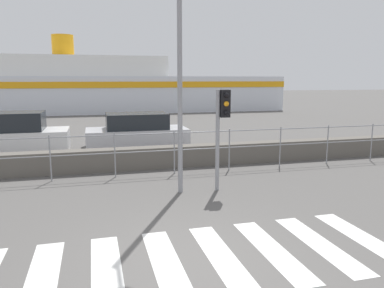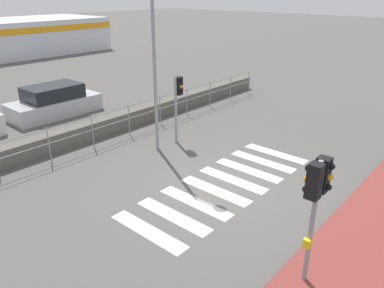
% 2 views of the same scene
% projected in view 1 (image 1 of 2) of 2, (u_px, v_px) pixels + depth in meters
% --- Properties ---
extents(ground_plane, '(160.00, 160.00, 0.00)m').
position_uv_depth(ground_plane, '(194.00, 260.00, 5.91)').
color(ground_plane, '#565451').
extents(crosswalk, '(6.75, 2.40, 0.01)m').
position_uv_depth(crosswalk, '(194.00, 259.00, 5.91)').
color(crosswalk, silver).
rests_on(crosswalk, ground_plane).
extents(seawall, '(21.44, 0.55, 0.68)m').
position_uv_depth(seawall, '(142.00, 158.00, 11.88)').
color(seawall, '#605B54').
rests_on(seawall, ground_plane).
extents(harbor_fence, '(19.33, 0.04, 1.30)m').
position_uv_depth(harbor_fence, '(145.00, 147.00, 10.96)').
color(harbor_fence, gray).
rests_on(harbor_fence, ground_plane).
extents(traffic_light_far, '(0.34, 0.32, 2.56)m').
position_uv_depth(traffic_light_far, '(222.00, 117.00, 9.32)').
color(traffic_light_far, gray).
rests_on(traffic_light_far, ground_plane).
extents(streetlamp, '(0.32, 1.16, 6.67)m').
position_uv_depth(streetlamp, '(181.00, 23.00, 8.56)').
color(streetlamp, gray).
rests_on(streetlamp, ground_plane).
extents(ferry_boat, '(30.41, 7.75, 6.50)m').
position_uv_depth(ferry_boat, '(100.00, 88.00, 33.13)').
color(ferry_boat, silver).
rests_on(ferry_boat, ground_plane).
extents(parked_car_white, '(4.51, 1.87, 1.57)m').
position_uv_depth(parked_car_white, '(7.00, 136.00, 14.36)').
color(parked_car_white, silver).
rests_on(parked_car_white, ground_plane).
extents(parked_car_silver, '(4.14, 1.88, 1.42)m').
position_uv_depth(parked_car_silver, '(137.00, 133.00, 15.63)').
color(parked_car_silver, '#BCBCC1').
rests_on(parked_car_silver, ground_plane).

